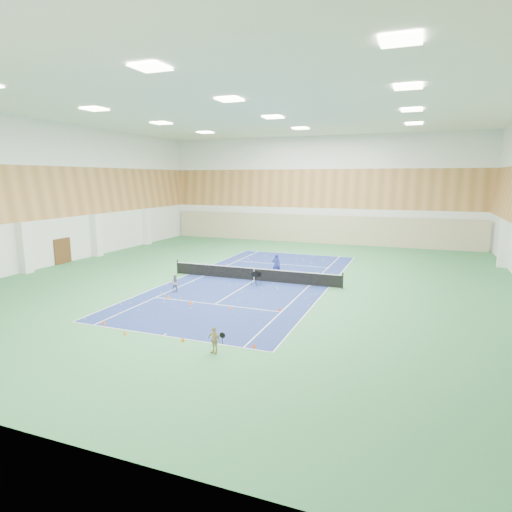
% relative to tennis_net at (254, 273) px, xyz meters
% --- Properties ---
extents(ground, '(40.00, 40.00, 0.00)m').
position_rel_tennis_net_xyz_m(ground, '(0.00, 0.00, -0.55)').
color(ground, '#327645').
rests_on(ground, ground).
extents(room_shell, '(36.00, 40.00, 12.00)m').
position_rel_tennis_net_xyz_m(room_shell, '(0.00, 0.00, 5.45)').
color(room_shell, white).
rests_on(room_shell, ground).
extents(wood_cladding, '(36.00, 40.00, 8.00)m').
position_rel_tennis_net_xyz_m(wood_cladding, '(0.00, 0.00, 7.45)').
color(wood_cladding, '#BF8047').
rests_on(wood_cladding, room_shell).
extents(ceiling_light_grid, '(21.40, 25.40, 0.06)m').
position_rel_tennis_net_xyz_m(ceiling_light_grid, '(0.00, 0.00, 11.37)').
color(ceiling_light_grid, white).
rests_on(ceiling_light_grid, room_shell).
extents(court_surface, '(10.97, 23.77, 0.01)m').
position_rel_tennis_net_xyz_m(court_surface, '(0.00, 0.00, -0.55)').
color(court_surface, navy).
rests_on(court_surface, ground).
extents(tennis_balls_scatter, '(10.57, 22.77, 0.07)m').
position_rel_tennis_net_xyz_m(tennis_balls_scatter, '(0.00, 0.00, -0.50)').
color(tennis_balls_scatter, '#CBEE28').
rests_on(tennis_balls_scatter, ground).
extents(tennis_net, '(12.80, 0.10, 1.10)m').
position_rel_tennis_net_xyz_m(tennis_net, '(0.00, 0.00, 0.00)').
color(tennis_net, black).
rests_on(tennis_net, ground).
extents(back_curtain, '(35.40, 0.16, 3.20)m').
position_rel_tennis_net_xyz_m(back_curtain, '(0.00, 19.75, 1.05)').
color(back_curtain, '#C6B793').
rests_on(back_curtain, ground).
extents(door_left_b, '(0.08, 1.80, 2.20)m').
position_rel_tennis_net_xyz_m(door_left_b, '(-17.92, 0.00, 0.55)').
color(door_left_b, '#593319').
rests_on(door_left_b, ground).
extents(coach, '(0.71, 0.55, 1.72)m').
position_rel_tennis_net_xyz_m(coach, '(1.02, 2.01, 0.31)').
color(coach, navy).
rests_on(coach, ground).
extents(child_court, '(0.73, 0.72, 1.18)m').
position_rel_tennis_net_xyz_m(child_court, '(-3.63, -4.78, 0.04)').
color(child_court, gray).
rests_on(child_court, ground).
extents(child_apron, '(0.74, 0.48, 1.17)m').
position_rel_tennis_net_xyz_m(child_apron, '(3.16, -12.80, 0.03)').
color(child_apron, tan).
rests_on(child_apron, ground).
extents(ball_cart, '(0.67, 0.67, 0.94)m').
position_rel_tennis_net_xyz_m(ball_cart, '(0.62, -1.20, -0.08)').
color(ball_cart, black).
rests_on(ball_cart, ground).
extents(cone_svc_a, '(0.22, 0.22, 0.24)m').
position_rel_tennis_net_xyz_m(cone_svc_a, '(-3.25, -6.30, -0.43)').
color(cone_svc_a, orange).
rests_on(cone_svc_a, ground).
extents(cone_svc_b, '(0.23, 0.23, 0.25)m').
position_rel_tennis_net_xyz_m(cone_svc_b, '(-1.34, -6.90, -0.43)').
color(cone_svc_b, '#FE4F0D').
rests_on(cone_svc_b, ground).
extents(cone_svc_c, '(0.18, 0.18, 0.20)m').
position_rel_tennis_net_xyz_m(cone_svc_c, '(1.26, -6.97, -0.45)').
color(cone_svc_c, orange).
rests_on(cone_svc_c, ground).
extents(cone_svc_d, '(0.21, 0.21, 0.23)m').
position_rel_tennis_net_xyz_m(cone_svc_d, '(3.96, -6.31, -0.44)').
color(cone_svc_d, '#E83B0C').
rests_on(cone_svc_d, ground).
extents(cone_base_a, '(0.19, 0.19, 0.21)m').
position_rel_tennis_net_xyz_m(cone_base_a, '(-3.76, -11.54, -0.44)').
color(cone_base_a, '#F3590C').
rests_on(cone_base_a, ground).
extents(cone_base_b, '(0.17, 0.17, 0.19)m').
position_rel_tennis_net_xyz_m(cone_base_b, '(-1.78, -12.40, -0.45)').
color(cone_base_b, orange).
rests_on(cone_base_b, ground).
extents(cone_base_c, '(0.19, 0.19, 0.21)m').
position_rel_tennis_net_xyz_m(cone_base_c, '(1.24, -12.15, -0.44)').
color(cone_base_c, orange).
rests_on(cone_base_c, ground).
extents(cone_base_d, '(0.19, 0.19, 0.20)m').
position_rel_tennis_net_xyz_m(cone_base_d, '(4.53, -11.65, -0.45)').
color(cone_base_d, '#F8530D').
rests_on(cone_base_d, ground).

